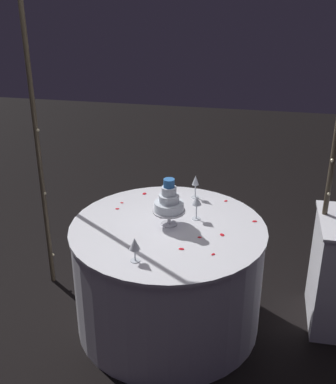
# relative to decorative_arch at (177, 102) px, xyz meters

# --- Properties ---
(ground_plane) EXTENTS (12.00, 12.00, 0.00)m
(ground_plane) POSITION_rel_decorative_arch_xyz_m (0.00, -0.33, -1.57)
(ground_plane) COLOR black
(decorative_arch) EXTENTS (2.12, 0.06, 2.43)m
(decorative_arch) POSITION_rel_decorative_arch_xyz_m (0.00, 0.00, 0.00)
(decorative_arch) COLOR #473D2D
(decorative_arch) RESTS_ON ground
(main_table) EXTENTS (1.33, 1.33, 0.80)m
(main_table) POSITION_rel_decorative_arch_xyz_m (0.00, -0.33, -1.17)
(main_table) COLOR white
(main_table) RESTS_ON ground
(tiered_cake) EXTENTS (0.22, 0.22, 0.33)m
(tiered_cake) POSITION_rel_decorative_arch_xyz_m (0.01, -0.29, -0.60)
(tiered_cake) COLOR silver
(tiered_cake) RESTS_ON main_table
(wine_glass_0) EXTENTS (0.07, 0.07, 0.17)m
(wine_glass_0) POSITION_rel_decorative_arch_xyz_m (0.17, -0.18, -0.64)
(wine_glass_0) COLOR silver
(wine_glass_0) RESTS_ON main_table
(wine_glass_1) EXTENTS (0.06, 0.06, 0.18)m
(wine_glass_1) POSITION_rel_decorative_arch_xyz_m (0.11, 0.16, -0.64)
(wine_glass_1) COLOR silver
(wine_glass_1) RESTS_ON main_table
(wine_glass_2) EXTENTS (0.06, 0.06, 0.16)m
(wine_glass_2) POSITION_rel_decorative_arch_xyz_m (-0.07, 0.09, -0.66)
(wine_glass_2) COLOR silver
(wine_glass_2) RESTS_ON main_table
(wine_glass_3) EXTENTS (0.07, 0.07, 0.16)m
(wine_glass_3) POSITION_rel_decorative_arch_xyz_m (-0.11, -0.77, -0.66)
(wine_glass_3) COLOR silver
(wine_glass_3) RESTS_ON main_table
(cake_knife) EXTENTS (0.11, 0.29, 0.01)m
(cake_knife) POSITION_rel_decorative_arch_xyz_m (-0.11, -0.10, -0.77)
(cake_knife) COLOR silver
(cake_knife) RESTS_ON main_table
(rose_petal_0) EXTENTS (0.04, 0.05, 0.00)m
(rose_petal_0) POSITION_rel_decorative_arch_xyz_m (-0.08, -0.15, -0.77)
(rose_petal_0) COLOR red
(rose_petal_0) RESTS_ON main_table
(rose_petal_1) EXTENTS (0.04, 0.04, 0.00)m
(rose_petal_1) POSITION_rel_decorative_arch_xyz_m (0.35, 0.14, -0.77)
(rose_petal_1) COLOR red
(rose_petal_1) RESTS_ON main_table
(rose_petal_2) EXTENTS (0.03, 0.02, 0.00)m
(rose_petal_2) POSITION_rel_decorative_arch_xyz_m (0.23, -0.43, -0.77)
(rose_petal_2) COLOR red
(rose_petal_2) RESTS_ON main_table
(rose_petal_3) EXTENTS (0.04, 0.03, 0.00)m
(rose_petal_3) POSITION_rel_decorative_arch_xyz_m (0.14, -0.59, -0.77)
(rose_petal_3) COLOR red
(rose_petal_3) RESTS_ON main_table
(rose_petal_4) EXTENTS (0.03, 0.03, 0.00)m
(rose_petal_4) POSITION_rel_decorative_arch_xyz_m (-0.41, -0.14, -0.77)
(rose_petal_4) COLOR red
(rose_petal_4) RESTS_ON main_table
(rose_petal_5) EXTENTS (0.04, 0.04, 0.00)m
(rose_petal_5) POSITION_rel_decorative_arch_xyz_m (0.57, -0.14, -0.77)
(rose_petal_5) COLOR red
(rose_petal_5) RESTS_ON main_table
(rose_petal_6) EXTENTS (0.04, 0.05, 0.00)m
(rose_petal_6) POSITION_rel_decorative_arch_xyz_m (0.37, -0.37, -0.77)
(rose_petal_6) COLOR red
(rose_petal_6) RESTS_ON main_table
(rose_petal_7) EXTENTS (0.03, 0.02, 0.00)m
(rose_petal_7) POSITION_rel_decorative_arch_xyz_m (-0.40, -0.03, -0.77)
(rose_petal_7) COLOR red
(rose_petal_7) RESTS_ON main_table
(rose_petal_8) EXTENTS (0.03, 0.04, 0.00)m
(rose_petal_8) POSITION_rel_decorative_arch_xyz_m (-0.28, 0.15, -0.77)
(rose_petal_8) COLOR red
(rose_petal_8) RESTS_ON main_table
(rose_petal_9) EXTENTS (0.03, 0.03, 0.00)m
(rose_petal_9) POSITION_rel_decorative_arch_xyz_m (0.34, -0.62, -0.77)
(rose_petal_9) COLOR red
(rose_petal_9) RESTS_ON main_table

